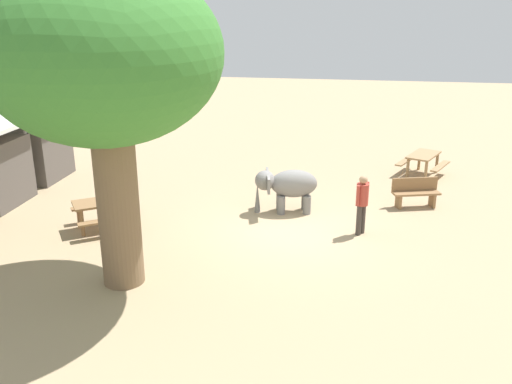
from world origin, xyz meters
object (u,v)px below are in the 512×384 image
at_px(person_handler, 362,200).
at_px(market_stall_teal, 34,146).
at_px(picnic_table_far, 423,159).
at_px(shade_tree_main, 105,59).
at_px(elephant, 287,185).
at_px(wooden_bench, 415,192).
at_px(picnic_table_near, 103,208).

distance_m(person_handler, market_stall_teal, 11.45).
bearing_deg(picnic_table_far, shade_tree_main, 165.94).
bearing_deg(picnic_table_far, elephant, 159.88).
height_order(wooden_bench, picnic_table_far, wooden_bench).
xyz_separation_m(elephant, market_stall_teal, (1.80, 8.92, 0.32)).
relative_size(shade_tree_main, picnic_table_far, 3.37).
bearing_deg(shade_tree_main, market_stall_teal, 41.54).
distance_m(elephant, person_handler, 2.47).
height_order(elephant, picnic_table_near, elephant).
relative_size(elephant, shade_tree_main, 0.28).
bearing_deg(picnic_table_near, wooden_bench, 165.45).
height_order(elephant, market_stall_teal, market_stall_teal).
height_order(elephant, shade_tree_main, shade_tree_main).
xyz_separation_m(wooden_bench, market_stall_teal, (0.76, 12.66, 0.67)).
distance_m(person_handler, picnic_table_near, 6.93).
height_order(wooden_bench, picnic_table_near, wooden_bench).
bearing_deg(wooden_bench, shade_tree_main, 24.59).
bearing_deg(market_stall_teal, elephant, -101.40).
height_order(person_handler, picnic_table_far, person_handler).
relative_size(person_handler, wooden_bench, 1.11).
distance_m(elephant, picnic_table_far, 6.10).
bearing_deg(person_handler, picnic_table_near, 40.82).
bearing_deg(person_handler, picnic_table_far, -76.92).
height_order(picnic_table_far, market_stall_teal, market_stall_teal).
bearing_deg(person_handler, wooden_bench, -90.24).
height_order(shade_tree_main, market_stall_teal, shade_tree_main).
bearing_deg(wooden_bench, picnic_table_far, -116.24).
height_order(elephant, person_handler, person_handler).
xyz_separation_m(shade_tree_main, picnic_table_far, (9.10, -7.40, -4.23)).
relative_size(shade_tree_main, picnic_table_near, 3.23).
bearing_deg(wooden_bench, market_stall_teal, -19.47).
distance_m(wooden_bench, market_stall_teal, 12.70).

